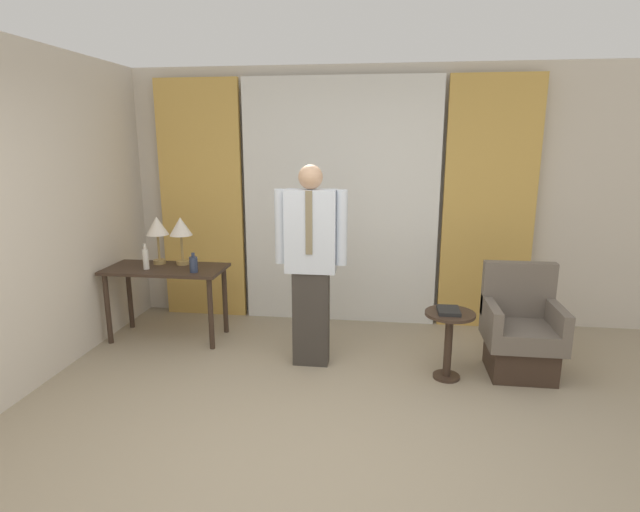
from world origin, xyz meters
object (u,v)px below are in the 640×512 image
object	(u,v)px
table_lamp_right	(181,229)
bottle_near_edge	(194,264)
person	(311,259)
armchair	(521,334)
bottle_by_lamp	(146,259)
side_table	(449,334)
table_lamp_left	(157,228)
book	(448,311)
desk	(166,279)

from	to	relation	value
table_lamp_right	bottle_near_edge	xyz separation A→B (m)	(0.22, -0.27, -0.28)
person	armchair	size ratio (longest dim) A/B	1.90
bottle_by_lamp	bottle_near_edge	bearing A→B (deg)	-5.80
side_table	bottle_near_edge	bearing A→B (deg)	170.06
person	armchair	distance (m)	1.89
table_lamp_left	book	distance (m)	2.90
bottle_by_lamp	book	world-z (taller)	bottle_by_lamp
person	armchair	world-z (taller)	person
desk	table_lamp_right	bearing A→B (deg)	49.28
bottle_near_edge	side_table	size ratio (longest dim) A/B	0.33
desk	bottle_near_edge	xyz separation A→B (m)	(0.34, -0.13, 0.19)
desk	person	distance (m)	1.59
table_lamp_right	book	world-z (taller)	table_lamp_right
table_lamp_left	side_table	distance (m)	2.96
bottle_by_lamp	side_table	size ratio (longest dim) A/B	0.43
desk	book	distance (m)	2.71
table_lamp_right	armchair	xyz separation A→B (m)	(3.17, -0.49, -0.75)
armchair	side_table	world-z (taller)	armchair
bottle_near_edge	armchair	distance (m)	2.99
book	bottle_near_edge	bearing A→B (deg)	170.02
desk	table_lamp_right	size ratio (longest dim) A/B	2.42
table_lamp_left	person	distance (m)	1.72
armchair	book	distance (m)	0.71
armchair	bottle_by_lamp	bearing A→B (deg)	175.60
table_lamp_left	side_table	world-z (taller)	table_lamp_left
bottle_by_lamp	side_table	xyz separation A→B (m)	(2.83, -0.46, -0.44)
table_lamp_left	bottle_near_edge	world-z (taller)	table_lamp_left
table_lamp_right	table_lamp_left	bearing A→B (deg)	180.00
person	armchair	xyz separation A→B (m)	(1.79, 0.05, -0.62)
table_lamp_right	side_table	bearing A→B (deg)	-14.92
table_lamp_left	bottle_by_lamp	distance (m)	0.34
person	book	xyz separation A→B (m)	(1.15, -0.14, -0.36)
desk	person	size ratio (longest dim) A/B	0.66
table_lamp_right	armchair	distance (m)	3.29
desk	person	world-z (taller)	person
bottle_by_lamp	armchair	bearing A→B (deg)	-4.40
table_lamp_right	armchair	bearing A→B (deg)	-8.71
bottle_near_edge	armchair	size ratio (longest dim) A/B	0.20
person	table_lamp_left	bearing A→B (deg)	161.64
armchair	side_table	distance (m)	0.65
bottle_near_edge	table_lamp_right	bearing A→B (deg)	129.21
table_lamp_right	armchair	world-z (taller)	table_lamp_right
bottle_by_lamp	armchair	size ratio (longest dim) A/B	0.27
bottle_near_edge	armchair	xyz separation A→B (m)	(2.95, -0.21, -0.46)
bottle_by_lamp	person	distance (m)	1.69
bottle_by_lamp	side_table	distance (m)	2.90
desk	bottle_by_lamp	xyz separation A→B (m)	(-0.16, -0.08, 0.22)
bottle_by_lamp	desk	bearing A→B (deg)	26.59
desk	table_lamp_left	world-z (taller)	table_lamp_left
table_lamp_left	book	bearing A→B (deg)	-13.72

